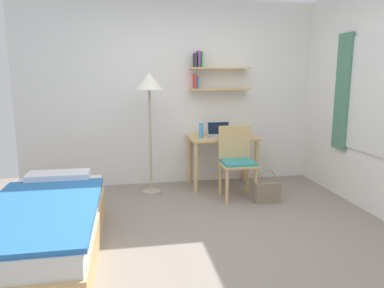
{
  "coord_description": "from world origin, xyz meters",
  "views": [
    {
      "loc": [
        -0.71,
        -3.12,
        1.55
      ],
      "look_at": [
        -0.05,
        0.51,
        0.85
      ],
      "focal_mm": 33.65,
      "sensor_mm": 36.0,
      "label": 1
    }
  ],
  "objects_px": {
    "bed": "(45,228)",
    "standing_lamp": "(149,89)",
    "handbag": "(267,191)",
    "desk_chair": "(237,159)",
    "book_stack": "(240,132)",
    "desk": "(222,146)",
    "water_bottle": "(201,131)",
    "laptop": "(219,132)"
  },
  "relations": [
    {
      "from": "desk",
      "to": "desk_chair",
      "type": "distance_m",
      "value": 0.52
    },
    {
      "from": "laptop",
      "to": "handbag",
      "type": "height_order",
      "value": "laptop"
    },
    {
      "from": "handbag",
      "to": "bed",
      "type": "bearing_deg",
      "value": -159.26
    },
    {
      "from": "desk_chair",
      "to": "water_bottle",
      "type": "height_order",
      "value": "same"
    },
    {
      "from": "laptop",
      "to": "desk",
      "type": "bearing_deg",
      "value": -58.12
    },
    {
      "from": "desk_chair",
      "to": "book_stack",
      "type": "relative_size",
      "value": 3.57
    },
    {
      "from": "water_bottle",
      "to": "book_stack",
      "type": "height_order",
      "value": "water_bottle"
    },
    {
      "from": "water_bottle",
      "to": "book_stack",
      "type": "xyz_separation_m",
      "value": [
        0.6,
        0.12,
        -0.05
      ]
    },
    {
      "from": "desk_chair",
      "to": "laptop",
      "type": "distance_m",
      "value": 0.62
    },
    {
      "from": "desk",
      "to": "water_bottle",
      "type": "height_order",
      "value": "water_bottle"
    },
    {
      "from": "standing_lamp",
      "to": "book_stack",
      "type": "xyz_separation_m",
      "value": [
        1.3,
        0.2,
        -0.62
      ]
    },
    {
      "from": "water_bottle",
      "to": "handbag",
      "type": "height_order",
      "value": "water_bottle"
    },
    {
      "from": "bed",
      "to": "water_bottle",
      "type": "bearing_deg",
      "value": 43.21
    },
    {
      "from": "bed",
      "to": "standing_lamp",
      "type": "bearing_deg",
      "value": 56.3
    },
    {
      "from": "laptop",
      "to": "book_stack",
      "type": "height_order",
      "value": "laptop"
    },
    {
      "from": "bed",
      "to": "water_bottle",
      "type": "height_order",
      "value": "water_bottle"
    },
    {
      "from": "book_stack",
      "to": "laptop",
      "type": "bearing_deg",
      "value": 179.47
    },
    {
      "from": "desk",
      "to": "desk_chair",
      "type": "xyz_separation_m",
      "value": [
        0.06,
        -0.51,
        -0.07
      ]
    },
    {
      "from": "desk_chair",
      "to": "book_stack",
      "type": "distance_m",
      "value": 0.65
    },
    {
      "from": "standing_lamp",
      "to": "handbag",
      "type": "relative_size",
      "value": 3.86
    },
    {
      "from": "water_bottle",
      "to": "handbag",
      "type": "bearing_deg",
      "value": -45.62
    },
    {
      "from": "water_bottle",
      "to": "handbag",
      "type": "xyz_separation_m",
      "value": [
        0.69,
        -0.71,
        -0.68
      ]
    },
    {
      "from": "bed",
      "to": "standing_lamp",
      "type": "distance_m",
      "value": 2.19
    },
    {
      "from": "bed",
      "to": "laptop",
      "type": "bearing_deg",
      "value": 40.93
    },
    {
      "from": "desk_chair",
      "to": "handbag",
      "type": "relative_size",
      "value": 2.22
    },
    {
      "from": "desk",
      "to": "book_stack",
      "type": "bearing_deg",
      "value": 10.24
    },
    {
      "from": "desk",
      "to": "laptop",
      "type": "height_order",
      "value": "laptop"
    },
    {
      "from": "laptop",
      "to": "book_stack",
      "type": "relative_size",
      "value": 1.33
    },
    {
      "from": "book_stack",
      "to": "handbag",
      "type": "height_order",
      "value": "book_stack"
    },
    {
      "from": "standing_lamp",
      "to": "desk_chair",
      "type": "bearing_deg",
      "value": -18.6
    },
    {
      "from": "desk",
      "to": "standing_lamp",
      "type": "xyz_separation_m",
      "value": [
        -1.02,
        -0.15,
        0.81
      ]
    },
    {
      "from": "laptop",
      "to": "book_stack",
      "type": "distance_m",
      "value": 0.31
    },
    {
      "from": "water_bottle",
      "to": "standing_lamp",
      "type": "bearing_deg",
      "value": -173.65
    },
    {
      "from": "bed",
      "to": "standing_lamp",
      "type": "height_order",
      "value": "standing_lamp"
    },
    {
      "from": "standing_lamp",
      "to": "laptop",
      "type": "xyz_separation_m",
      "value": [
        0.98,
        0.2,
        -0.62
      ]
    },
    {
      "from": "water_bottle",
      "to": "handbag",
      "type": "distance_m",
      "value": 1.2
    },
    {
      "from": "laptop",
      "to": "standing_lamp",
      "type": "bearing_deg",
      "value": -168.53
    },
    {
      "from": "book_stack",
      "to": "standing_lamp",
      "type": "bearing_deg",
      "value": -171.37
    },
    {
      "from": "bed",
      "to": "handbag",
      "type": "height_order",
      "value": "bed"
    },
    {
      "from": "standing_lamp",
      "to": "handbag",
      "type": "bearing_deg",
      "value": -24.37
    },
    {
      "from": "desk",
      "to": "book_stack",
      "type": "relative_size",
      "value": 3.65
    },
    {
      "from": "laptop",
      "to": "water_bottle",
      "type": "xyz_separation_m",
      "value": [
        -0.28,
        -0.12,
        0.05
      ]
    }
  ]
}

